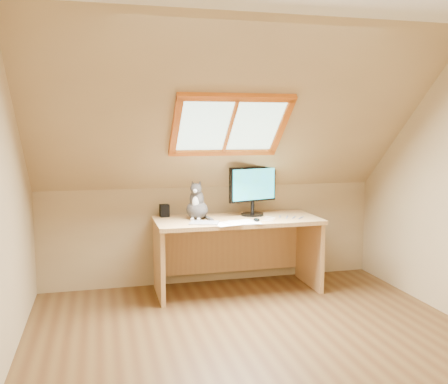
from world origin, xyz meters
name	(u,v)px	position (x,y,z in m)	size (l,w,h in m)	color
ground	(267,352)	(0.00, 0.00, 0.00)	(3.50, 3.50, 0.00)	brown
room_shell	(273,154)	(0.00, -0.09, 1.43)	(3.52, 3.52, 2.41)	tan
desk	(235,239)	(0.16, 1.45, 0.50)	(1.59, 0.70, 0.73)	#DAB067
monitor	(253,188)	(0.35, 1.49, 1.01)	(0.52, 0.23, 0.49)	black
cat	(197,205)	(-0.23, 1.43, 0.86)	(0.28, 0.31, 0.38)	#46413E
desk_speaker	(164,211)	(-0.51, 1.63, 0.79)	(0.09, 0.09, 0.12)	black
graphics_tablet	(204,223)	(-0.20, 1.20, 0.73)	(0.26, 0.19, 0.01)	#B2B2B7
mouse	(257,220)	(0.29, 1.17, 0.74)	(0.06, 0.10, 0.03)	black
papers	(237,223)	(0.08, 1.12, 0.73)	(0.35, 0.30, 0.01)	white
cables	(282,218)	(0.58, 1.26, 0.73)	(0.51, 0.26, 0.01)	silver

